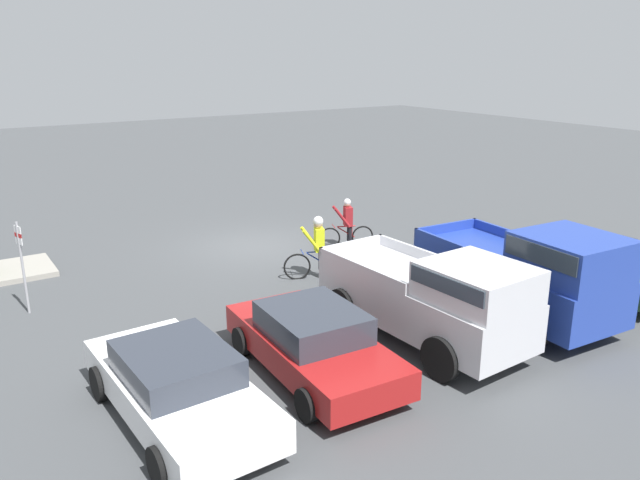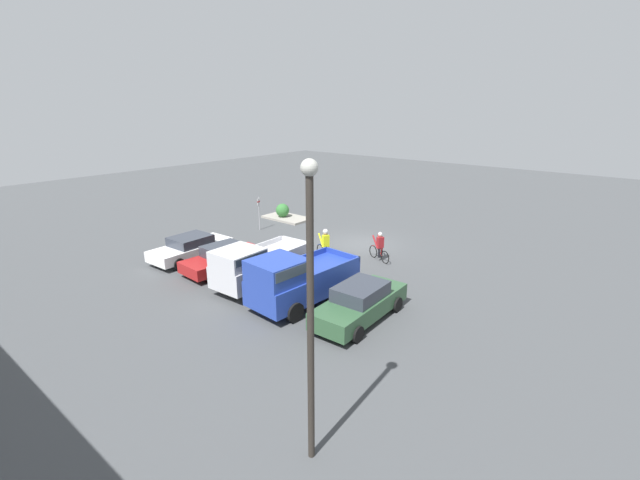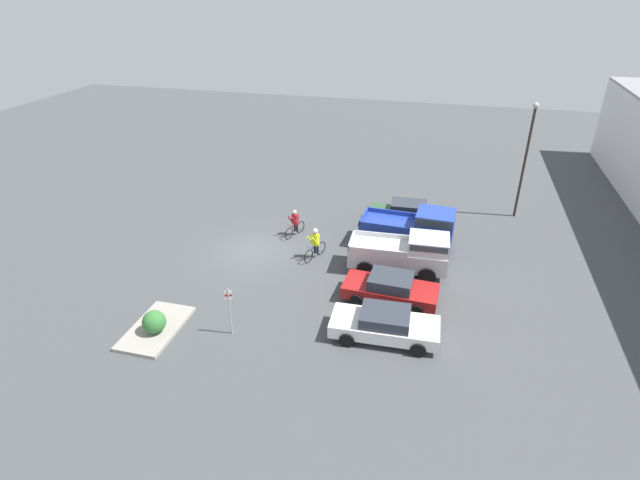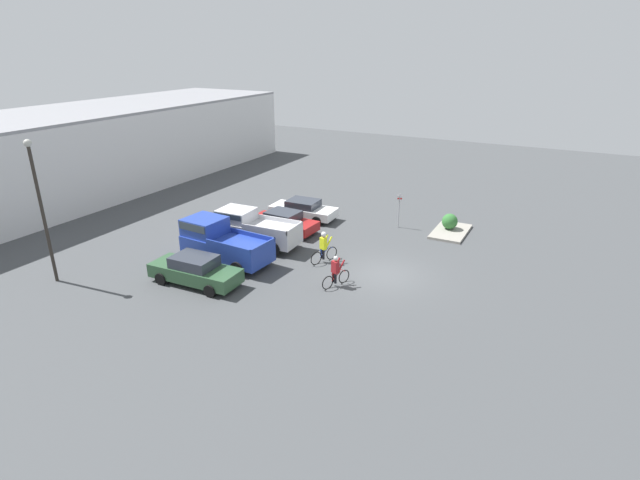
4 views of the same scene
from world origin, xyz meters
name	(u,v)px [view 2 (image 2 of 4)]	position (x,y,z in m)	size (l,w,h in m)	color
ground_plane	(361,244)	(0.00, 0.00, 0.00)	(80.00, 80.00, 0.00)	#424447
sedan_0	(360,302)	(-5.46, 8.03, 0.74)	(2.03, 4.78, 1.50)	#2D5133
pickup_truck_0	(297,279)	(-2.64, 8.64, 1.19)	(2.55, 5.18, 2.33)	#233D9E
pickup_truck_1	(257,264)	(0.12, 8.41, 1.12)	(2.31, 5.04, 2.12)	silver
sedan_1	(225,258)	(2.94, 8.05, 0.67)	(2.19, 4.50, 1.35)	maroon
sedan_2	(191,247)	(5.74, 8.17, 0.67)	(2.15, 4.61, 1.33)	white
cyclist_0	(325,244)	(-0.09, 3.58, 0.92)	(1.78, 0.76, 1.80)	black
cyclist_1	(380,246)	(-2.40, 1.71, 0.80)	(1.70, 0.73, 1.64)	black
fire_lane_sign	(259,210)	(7.12, 1.80, 1.39)	(0.12, 0.29, 2.29)	#9E9EA3
lamppost	(310,299)	(-8.52, 14.54, 4.20)	(0.36, 0.36, 7.20)	#2D2823
curb_island	(287,218)	(7.72, -1.51, 0.07)	(3.52, 2.01, 0.15)	gray
shrub	(282,210)	(8.00, -1.33, 0.65)	(1.00, 1.00, 1.00)	#337033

